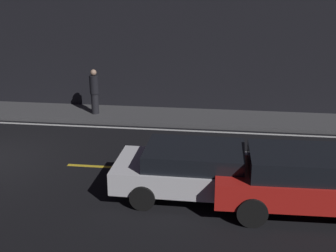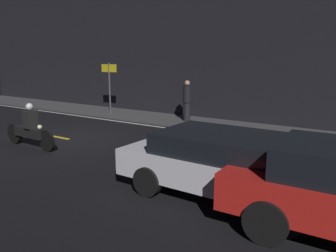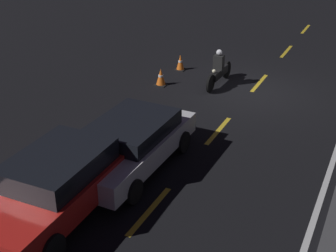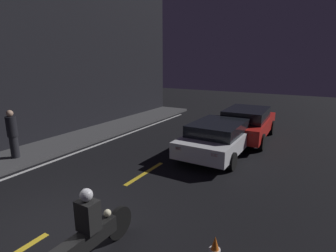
% 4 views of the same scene
% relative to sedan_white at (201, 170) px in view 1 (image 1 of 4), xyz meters
% --- Properties ---
extents(raised_curb, '(28.00, 2.02, 0.15)m').
position_rel_sedan_white_xyz_m(raised_curb, '(-6.44, 6.09, -0.62)').
color(raised_curb, '#424244').
rests_on(raised_curb, ground).
extents(building_front, '(28.00, 0.30, 7.93)m').
position_rel_sedan_white_xyz_m(building_front, '(-6.44, 7.25, 3.27)').
color(building_front, black).
rests_on(building_front, ground).
extents(lane_dash_d, '(2.00, 0.14, 0.01)m').
position_rel_sedan_white_xyz_m(lane_dash_d, '(-2.94, 1.39, -0.69)').
color(lane_dash_d, gold).
rests_on(lane_dash_d, ground).
extents(lane_dash_e, '(2.00, 0.14, 0.01)m').
position_rel_sedan_white_xyz_m(lane_dash_e, '(1.56, 1.39, -0.69)').
color(lane_dash_e, gold).
rests_on(lane_dash_e, ground).
extents(lane_solid_kerb, '(25.20, 0.14, 0.01)m').
position_rel_sedan_white_xyz_m(lane_solid_kerb, '(-6.44, 4.83, -0.69)').
color(lane_solid_kerb, silver).
rests_on(lane_solid_kerb, ground).
extents(sedan_white, '(4.39, 2.08, 1.28)m').
position_rel_sedan_white_xyz_m(sedan_white, '(0.00, 0.00, 0.00)').
color(sedan_white, silver).
rests_on(sedan_white, ground).
extents(taxi_red, '(4.43, 2.06, 1.44)m').
position_rel_sedan_white_xyz_m(taxi_red, '(2.50, -0.42, 0.08)').
color(taxi_red, red).
rests_on(taxi_red, ground).
extents(pedestrian, '(0.34, 0.34, 1.70)m').
position_rel_sedan_white_xyz_m(pedestrian, '(-4.40, 5.95, 0.32)').
color(pedestrian, black).
rests_on(pedestrian, raised_curb).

